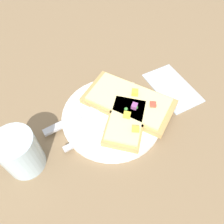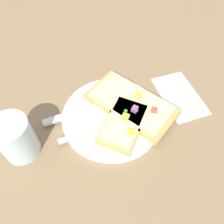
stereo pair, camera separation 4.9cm
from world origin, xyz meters
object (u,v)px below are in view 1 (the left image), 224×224
knife (84,114)px  pizza_slice_main (129,101)px  fork (110,125)px  pizza_slice_corner (126,121)px  napkin (172,87)px  drinking_glass (20,153)px  plate (112,116)px

knife → pizza_slice_main: pizza_slice_main is taller
fork → pizza_slice_corner: 0.04m
pizza_slice_main → napkin: 0.13m
pizza_slice_main → napkin: bearing=-123.6°
pizza_slice_corner → drinking_glass: size_ratio=1.62×
fork → pizza_slice_corner: bearing=-24.1°
knife → pizza_slice_corner: (0.07, 0.07, 0.01)m
plate → knife: 0.07m
fork → pizza_slice_main: bearing=22.6°
knife → pizza_slice_corner: 0.10m
napkin → fork: bearing=-80.2°
pizza_slice_main → drinking_glass: drinking_glass is taller
pizza_slice_corner → fork: bearing=-68.2°
knife → pizza_slice_main: (0.02, 0.11, 0.01)m
pizza_slice_main → drinking_glass: size_ratio=2.46×
fork → drinking_glass: (-0.01, -0.19, 0.03)m
pizza_slice_main → fork: bearing=83.9°
knife → napkin: size_ratio=1.54×
fork → napkin: bearing=5.2°
knife → plate: bearing=-31.2°
plate → fork: 0.03m
knife → pizza_slice_main: bearing=-14.3°
pizza_slice_corner → napkin: 0.17m
pizza_slice_corner → knife: bearing=-90.8°
pizza_slice_corner → napkin: size_ratio=1.02×
knife → pizza_slice_main: 0.11m
knife → drinking_glass: size_ratio=2.45×
knife → napkin: bearing=-8.8°
plate → fork: size_ratio=1.13×
plate → pizza_slice_main: bearing=101.4°
drinking_glass → fork: bearing=88.3°
plate → pizza_slice_corner: (0.04, 0.02, 0.02)m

